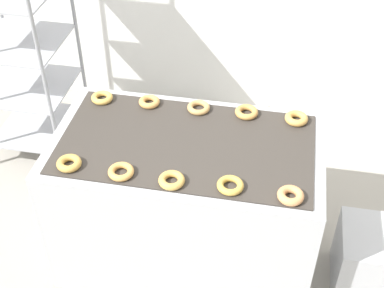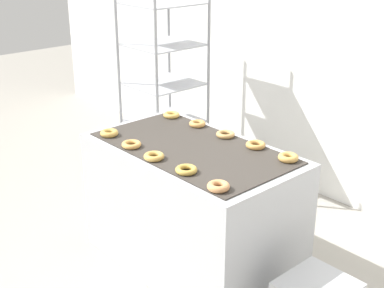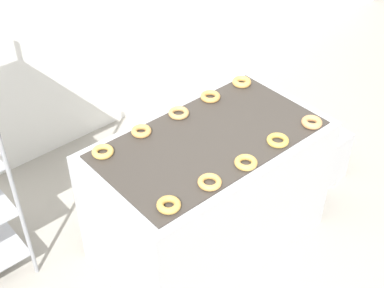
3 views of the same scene
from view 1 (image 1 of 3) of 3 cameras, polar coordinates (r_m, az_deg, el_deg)
fryer_machine at (r=2.91m, az=-0.55°, el=-6.16°), size 1.35×0.77×0.83m
baking_rack_cart at (r=3.60m, az=-17.79°, el=10.30°), size 0.55×0.59×1.65m
glaze_bin at (r=3.09m, az=18.33°, el=-11.63°), size 0.34×0.37×0.39m
donut_near_leftmost at (r=2.56m, az=-12.98°, el=-2.02°), size 0.12×0.12×0.04m
donut_near_left at (r=2.47m, az=-7.58°, el=-2.94°), size 0.12×0.12×0.03m
donut_near_center at (r=2.41m, az=-2.19°, el=-3.88°), size 0.12×0.12×0.03m
donut_near_right at (r=2.39m, az=4.11°, el=-4.42°), size 0.12×0.12×0.03m
donut_near_rightmost at (r=2.38m, az=10.47°, el=-5.42°), size 0.12×0.12×0.04m
donut_far_leftmost at (r=2.95m, az=-9.58°, el=4.90°), size 0.12×0.12×0.03m
donut_far_left at (r=2.88m, az=-4.58°, el=4.52°), size 0.11×0.11×0.03m
donut_far_center at (r=2.83m, az=0.71°, el=3.91°), size 0.12×0.12×0.03m
donut_far_right at (r=2.81m, az=5.84°, el=3.41°), size 0.12×0.12×0.03m
donut_far_rightmost at (r=2.81m, az=11.07°, el=2.70°), size 0.12×0.12×0.04m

